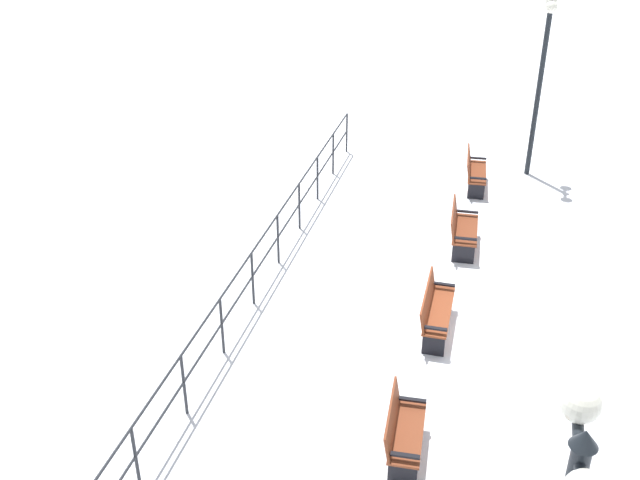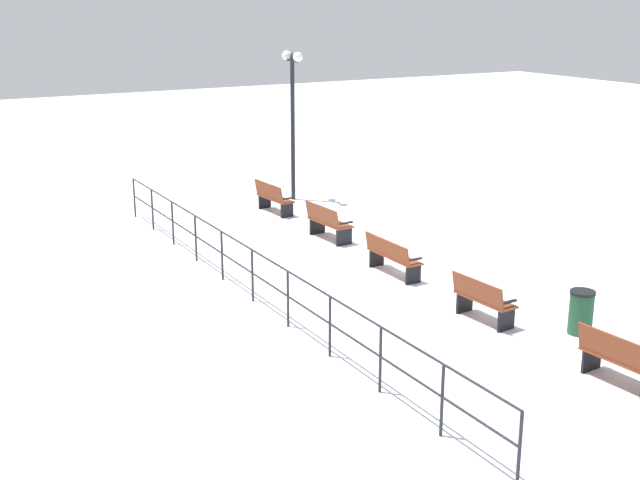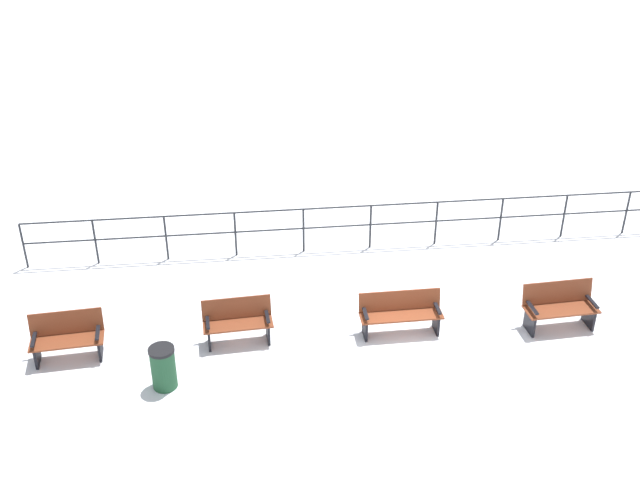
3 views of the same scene
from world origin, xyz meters
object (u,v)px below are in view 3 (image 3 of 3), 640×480
(bench_fourth, at_px, (560,306))
(trash_bin, at_px, (163,367))
(bench_nearest, at_px, (67,337))
(bench_second, at_px, (238,321))
(bench_third, at_px, (400,312))

(bench_fourth, bearing_deg, trash_bin, -85.90)
(bench_nearest, height_order, bench_second, bench_nearest)
(bench_nearest, relative_size, bench_fourth, 0.93)
(bench_second, xyz_separation_m, bench_fourth, (0.25, 6.46, 0.02))
(trash_bin, bearing_deg, bench_nearest, -120.44)
(bench_third, distance_m, trash_bin, 4.74)
(bench_second, bearing_deg, bench_third, 85.31)
(bench_nearest, height_order, bench_fourth, bench_fourth)
(trash_bin, bearing_deg, bench_fourth, 97.17)
(bench_fourth, relative_size, trash_bin, 1.78)
(bench_third, relative_size, bench_fourth, 1.10)
(bench_second, distance_m, trash_bin, 1.84)
(bench_fourth, bearing_deg, bench_third, -96.18)
(bench_nearest, bearing_deg, bench_fourth, 85.03)
(bench_second, distance_m, bench_fourth, 6.47)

